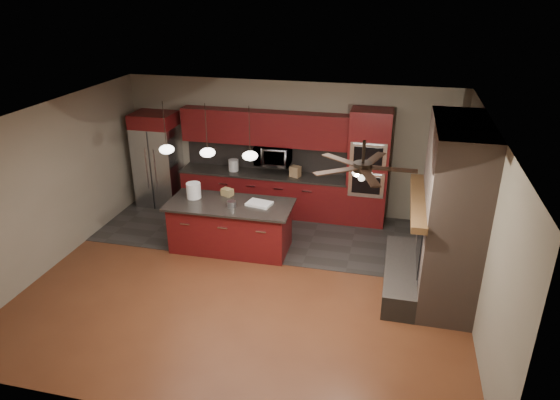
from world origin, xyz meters
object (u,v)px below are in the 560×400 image
(paint_tray, at_px, (259,204))
(counter_box, at_px, (295,171))
(oven_tower, at_px, (368,168))
(paint_can, at_px, (231,204))
(white_bucket, at_px, (194,190))
(cardboard_box, at_px, (227,192))
(microwave, at_px, (273,155))
(refrigerator, at_px, (158,160))
(kitchen_island, at_px, (231,226))
(counter_bucket, at_px, (234,165))

(paint_tray, height_order, counter_box, counter_box)
(oven_tower, xyz_separation_m, paint_can, (-2.27, -1.84, -0.22))
(white_bucket, height_order, cardboard_box, white_bucket)
(microwave, relative_size, white_bucket, 2.53)
(microwave, relative_size, refrigerator, 0.35)
(microwave, bearing_deg, paint_can, -98.76)
(kitchen_island, xyz_separation_m, counter_bucket, (-0.49, 1.72, 0.56))
(oven_tower, distance_m, paint_can, 2.93)
(refrigerator, xyz_separation_m, cardboard_box, (2.05, -1.29, -0.05))
(white_bucket, bearing_deg, counter_box, 44.42)
(paint_tray, bearing_deg, cardboard_box, 169.38)
(cardboard_box, bearing_deg, white_bucket, -135.80)
(cardboard_box, bearing_deg, counter_box, 72.34)
(kitchen_island, xyz_separation_m, white_bucket, (-0.73, 0.11, 0.60))
(counter_bucket, bearing_deg, paint_can, -72.93)
(kitchen_island, distance_m, paint_can, 0.53)
(oven_tower, bearing_deg, paint_tray, -137.74)
(oven_tower, xyz_separation_m, refrigerator, (-4.56, -0.07, -0.15))
(cardboard_box, distance_m, counter_box, 1.67)
(refrigerator, height_order, kitchen_island, refrigerator)
(refrigerator, distance_m, counter_bucket, 1.72)
(microwave, distance_m, counter_bucket, 0.91)
(refrigerator, height_order, white_bucket, refrigerator)
(oven_tower, distance_m, microwave, 1.98)
(microwave, distance_m, white_bucket, 2.01)
(refrigerator, bearing_deg, microwave, 2.91)
(oven_tower, relative_size, counter_bucket, 9.76)
(kitchen_island, bearing_deg, paint_tray, 7.23)
(paint_can, height_order, paint_tray, paint_can)
(paint_tray, distance_m, counter_box, 1.63)
(white_bucket, height_order, paint_can, white_bucket)
(kitchen_island, bearing_deg, white_bucket, 170.84)
(oven_tower, height_order, microwave, oven_tower)
(oven_tower, height_order, paint_tray, oven_tower)
(counter_box, bearing_deg, paint_tray, -82.87)
(refrigerator, distance_m, cardboard_box, 2.42)
(counter_bucket, height_order, counter_box, counter_bucket)
(microwave, xyz_separation_m, paint_tray, (0.17, -1.70, -0.36))
(white_bucket, bearing_deg, oven_tower, 27.64)
(refrigerator, bearing_deg, paint_tray, -29.66)
(microwave, distance_m, paint_tray, 1.74)
(cardboard_box, xyz_separation_m, counter_box, (1.03, 1.32, 0.03))
(paint_tray, bearing_deg, counter_box, 89.40)
(microwave, relative_size, counter_box, 3.25)
(paint_can, bearing_deg, microwave, 81.24)
(microwave, relative_size, kitchen_island, 0.32)
(kitchen_island, bearing_deg, paint_can, -58.53)
(kitchen_island, height_order, cardboard_box, cardboard_box)
(refrigerator, relative_size, paint_can, 13.01)
(paint_can, xyz_separation_m, counter_bucket, (-0.57, 1.85, 0.05))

